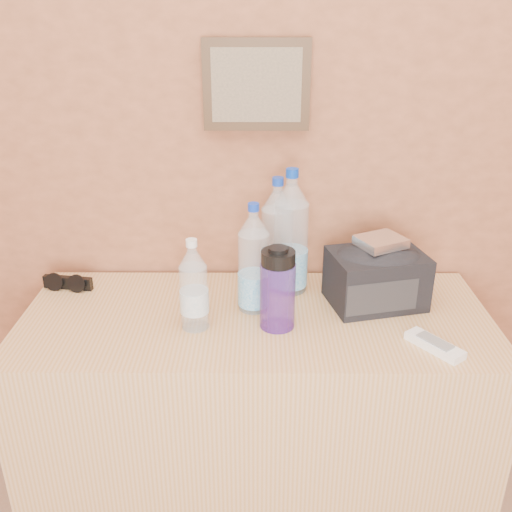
{
  "coord_description": "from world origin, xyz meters",
  "views": [
    {
      "loc": [
        -0.03,
        0.33,
        1.61
      ],
      "look_at": [
        -0.04,
        1.71,
        0.99
      ],
      "focal_mm": 40.0,
      "sensor_mm": 36.0,
      "label": 1
    }
  ],
  "objects_px": {
    "pet_large_d": "(254,264)",
    "foil_packet": "(381,242)",
    "pet_large_b": "(277,240)",
    "nalgene_bottle": "(278,288)",
    "toiletry_bag": "(376,275)",
    "pet_small": "(194,290)",
    "sunglasses": "(68,283)",
    "dresser": "(256,430)",
    "ac_remote": "(435,345)",
    "pet_large_c": "(291,238)"
  },
  "relations": [
    {
      "from": "dresser",
      "to": "nalgene_bottle",
      "type": "distance_m",
      "value": 0.53
    },
    {
      "from": "dresser",
      "to": "nalgene_bottle",
      "type": "xyz_separation_m",
      "value": [
        0.06,
        -0.05,
        0.52
      ]
    },
    {
      "from": "pet_large_d",
      "to": "foil_packet",
      "type": "bearing_deg",
      "value": 6.56
    },
    {
      "from": "dresser",
      "to": "pet_large_d",
      "type": "xyz_separation_m",
      "value": [
        -0.01,
        0.04,
        0.55
      ]
    },
    {
      "from": "nalgene_bottle",
      "to": "toiletry_bag",
      "type": "distance_m",
      "value": 0.31
    },
    {
      "from": "dresser",
      "to": "toiletry_bag",
      "type": "bearing_deg",
      "value": 12.53
    },
    {
      "from": "nalgene_bottle",
      "to": "foil_packet",
      "type": "distance_m",
      "value": 0.33
    },
    {
      "from": "dresser",
      "to": "toiletry_bag",
      "type": "distance_m",
      "value": 0.61
    },
    {
      "from": "nalgene_bottle",
      "to": "foil_packet",
      "type": "height_order",
      "value": "nalgene_bottle"
    },
    {
      "from": "pet_large_c",
      "to": "sunglasses",
      "type": "relative_size",
      "value": 2.47
    },
    {
      "from": "sunglasses",
      "to": "ac_remote",
      "type": "xyz_separation_m",
      "value": [
        1.02,
        -0.33,
        -0.01
      ]
    },
    {
      "from": "sunglasses",
      "to": "foil_packet",
      "type": "relative_size",
      "value": 1.24
    },
    {
      "from": "pet_large_c",
      "to": "foil_packet",
      "type": "bearing_deg",
      "value": -17.52
    },
    {
      "from": "dresser",
      "to": "foil_packet",
      "type": "height_order",
      "value": "foil_packet"
    },
    {
      "from": "nalgene_bottle",
      "to": "toiletry_bag",
      "type": "bearing_deg",
      "value": 24.61
    },
    {
      "from": "pet_large_c",
      "to": "sunglasses",
      "type": "height_order",
      "value": "pet_large_c"
    },
    {
      "from": "pet_large_d",
      "to": "foil_packet",
      "type": "xyz_separation_m",
      "value": [
        0.35,
        0.04,
        0.05
      ]
    },
    {
      "from": "foil_packet",
      "to": "toiletry_bag",
      "type": "bearing_deg",
      "value": -123.41
    },
    {
      "from": "pet_large_b",
      "to": "pet_small",
      "type": "bearing_deg",
      "value": -133.25
    },
    {
      "from": "pet_small",
      "to": "nalgene_bottle",
      "type": "xyz_separation_m",
      "value": [
        0.22,
        0.01,
        0.0
      ]
    },
    {
      "from": "sunglasses",
      "to": "toiletry_bag",
      "type": "distance_m",
      "value": 0.92
    },
    {
      "from": "pet_large_d",
      "to": "foil_packet",
      "type": "height_order",
      "value": "pet_large_d"
    },
    {
      "from": "pet_large_d",
      "to": "ac_remote",
      "type": "xyz_separation_m",
      "value": [
        0.46,
        -0.21,
        -0.13
      ]
    },
    {
      "from": "pet_large_d",
      "to": "pet_small",
      "type": "distance_m",
      "value": 0.19
    },
    {
      "from": "pet_large_d",
      "to": "dresser",
      "type": "bearing_deg",
      "value": -81.02
    },
    {
      "from": "pet_large_b",
      "to": "ac_remote",
      "type": "relative_size",
      "value": 2.24
    },
    {
      "from": "pet_large_b",
      "to": "nalgene_bottle",
      "type": "xyz_separation_m",
      "value": [
        -0.0,
        -0.23,
        -0.04
      ]
    },
    {
      "from": "pet_small",
      "to": "sunglasses",
      "type": "xyz_separation_m",
      "value": [
        -0.41,
        0.22,
        -0.09
      ]
    },
    {
      "from": "dresser",
      "to": "foil_packet",
      "type": "bearing_deg",
      "value": 13.54
    },
    {
      "from": "pet_large_d",
      "to": "sunglasses",
      "type": "bearing_deg",
      "value": 168.29
    },
    {
      "from": "pet_large_c",
      "to": "nalgene_bottle",
      "type": "relative_size",
      "value": 1.64
    },
    {
      "from": "pet_large_b",
      "to": "pet_large_c",
      "type": "height_order",
      "value": "pet_large_c"
    },
    {
      "from": "pet_small",
      "to": "pet_large_c",
      "type": "bearing_deg",
      "value": 40.2
    },
    {
      "from": "dresser",
      "to": "sunglasses",
      "type": "distance_m",
      "value": 0.73
    },
    {
      "from": "pet_large_c",
      "to": "dresser",
      "type": "bearing_deg",
      "value": -121.83
    },
    {
      "from": "pet_large_b",
      "to": "sunglasses",
      "type": "relative_size",
      "value": 2.27
    },
    {
      "from": "toiletry_bag",
      "to": "ac_remote",
      "type": "bearing_deg",
      "value": -79.44
    },
    {
      "from": "dresser",
      "to": "pet_large_d",
      "type": "relative_size",
      "value": 4.16
    },
    {
      "from": "pet_large_c",
      "to": "pet_small",
      "type": "relative_size",
      "value": 1.48
    },
    {
      "from": "sunglasses",
      "to": "ac_remote",
      "type": "bearing_deg",
      "value": -9.03
    },
    {
      "from": "ac_remote",
      "to": "toiletry_bag",
      "type": "bearing_deg",
      "value": 166.91
    },
    {
      "from": "pet_small",
      "to": "sunglasses",
      "type": "height_order",
      "value": "pet_small"
    },
    {
      "from": "toiletry_bag",
      "to": "pet_large_c",
      "type": "bearing_deg",
      "value": 147.11
    },
    {
      "from": "pet_large_d",
      "to": "sunglasses",
      "type": "distance_m",
      "value": 0.59
    },
    {
      "from": "foil_packet",
      "to": "dresser",
      "type": "bearing_deg",
      "value": -166.46
    },
    {
      "from": "pet_large_b",
      "to": "sunglasses",
      "type": "bearing_deg",
      "value": -178.43
    },
    {
      "from": "pet_large_b",
      "to": "sunglasses",
      "type": "height_order",
      "value": "pet_large_b"
    },
    {
      "from": "pet_large_c",
      "to": "pet_large_b",
      "type": "bearing_deg",
      "value": 157.93
    },
    {
      "from": "ac_remote",
      "to": "pet_large_b",
      "type": "bearing_deg",
      "value": -168.51
    },
    {
      "from": "dresser",
      "to": "sunglasses",
      "type": "height_order",
      "value": "sunglasses"
    }
  ]
}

